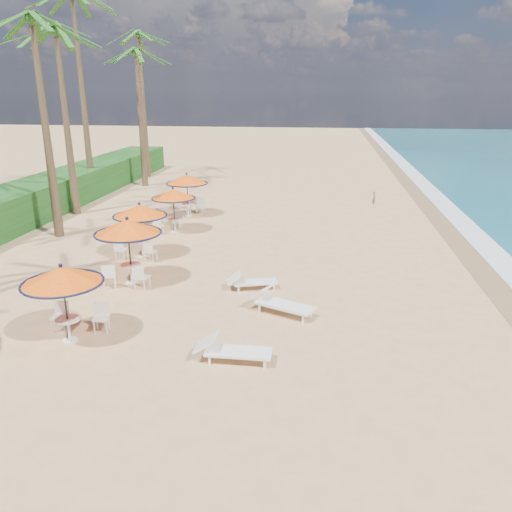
{
  "coord_description": "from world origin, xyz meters",
  "views": [
    {
      "loc": [
        2.06,
        -11.98,
        6.62
      ],
      "look_at": [
        -0.11,
        3.99,
        1.2
      ],
      "focal_mm": 35.0,
      "sensor_mm": 36.0,
      "label": 1
    }
  ],
  "objects": [
    {
      "name": "lounger_far",
      "position": [
        -0.3,
        3.93,
        0.29
      ],
      "size": [
        1.84,
        1.02,
        0.63
      ],
      "rotation": [
        0.0,
        0.0,
        0.29
      ],
      "color": "white",
      "rests_on": "ground"
    },
    {
      "name": "station_2",
      "position": [
        -5.24,
        6.77,
        1.75
      ],
      "size": [
        2.2,
        2.2,
        2.3
      ],
      "color": "black",
      "rests_on": "ground"
    },
    {
      "name": "station_4",
      "position": [
        -5.18,
        13.97,
        1.73
      ],
      "size": [
        2.26,
        2.26,
        2.36
      ],
      "color": "black",
      "rests_on": "ground"
    },
    {
      "name": "foam_strip",
      "position": [
        9.3,
        10.0,
        0.0
      ],
      "size": [
        1.2,
        140.0,
        0.04
      ],
      "primitive_type": "cube",
      "color": "white",
      "rests_on": "ground"
    },
    {
      "name": "palm_5",
      "position": [
        -12.77,
        18.31,
        11.0
      ],
      "size": [
        5.0,
        5.0,
        11.99
      ],
      "color": "brown",
      "rests_on": "ground"
    },
    {
      "name": "palm_3",
      "position": [
        -10.22,
        9.25,
        8.84
      ],
      "size": [
        5.0,
        5.0,
        9.67
      ],
      "color": "brown",
      "rests_on": "ground"
    },
    {
      "name": "palm_6",
      "position": [
        -10.63,
        22.21,
        8.4
      ],
      "size": [
        5.0,
        5.0,
        9.2
      ],
      "color": "brown",
      "rests_on": "ground"
    },
    {
      "name": "person",
      "position": [
        5.11,
        18.07,
        0.43
      ],
      "size": [
        0.25,
        0.34,
        0.87
      ],
      "primitive_type": "imported",
      "rotation": [
        0.0,
        0.0,
        1.71
      ],
      "color": "#8E6648",
      "rests_on": "ground"
    },
    {
      "name": "palm_4",
      "position": [
        -11.5,
        13.53,
        8.79
      ],
      "size": [
        5.0,
        5.0,
        9.61
      ],
      "color": "brown",
      "rests_on": "ground"
    },
    {
      "name": "ground",
      "position": [
        0.0,
        0.0,
        0.0
      ],
      "size": [
        160.0,
        160.0,
        0.0
      ],
      "primitive_type": "plane",
      "color": "tan",
      "rests_on": "ground"
    },
    {
      "name": "lounger_mid",
      "position": [
        0.85,
        2.12,
        0.36
      ],
      "size": [
        2.23,
        1.49,
        0.77
      ],
      "rotation": [
        0.0,
        0.0,
        -0.42
      ],
      "color": "white",
      "rests_on": "ground"
    },
    {
      "name": "palm_7",
      "position": [
        -11.78,
        26.13,
        9.81
      ],
      "size": [
        5.0,
        5.0,
        10.7
      ],
      "color": "brown",
      "rests_on": "ground"
    },
    {
      "name": "station_1",
      "position": [
        -4.59,
        3.86,
        1.87
      ],
      "size": [
        2.35,
        2.35,
        2.45
      ],
      "color": "black",
      "rests_on": "ground"
    },
    {
      "name": "station_0",
      "position": [
        -4.7,
        -0.38,
        1.73
      ],
      "size": [
        2.17,
        2.17,
        2.27
      ],
      "color": "black",
      "rests_on": "ground"
    },
    {
      "name": "lounger_near",
      "position": [
        -0.09,
        -0.93,
        0.33
      ],
      "size": [
        1.98,
        0.62,
        0.71
      ],
      "rotation": [
        0.0,
        0.0,
        -0.0
      ],
      "color": "white",
      "rests_on": "ground"
    },
    {
      "name": "station_3",
      "position": [
        -5.04,
        10.72,
        1.6
      ],
      "size": [
        2.1,
        2.14,
        2.19
      ],
      "color": "black",
      "rests_on": "ground"
    },
    {
      "name": "scrub_hedge",
      "position": [
        -13.5,
        11.0,
        0.9
      ],
      "size": [
        3.0,
        40.0,
        1.8
      ],
      "primitive_type": "cube",
      "color": "#194716",
      "rests_on": "ground"
    },
    {
      "name": "wetsand_band",
      "position": [
        8.4,
        10.0,
        0.0
      ],
      "size": [
        1.4,
        140.0,
        0.02
      ],
      "primitive_type": "cube",
      "color": "olive",
      "rests_on": "ground"
    }
  ]
}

